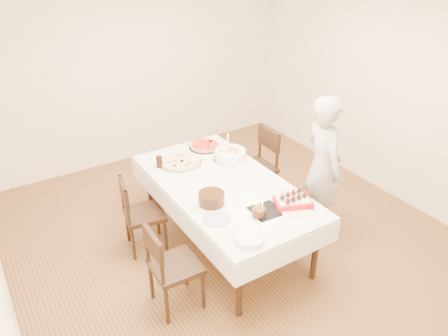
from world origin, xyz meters
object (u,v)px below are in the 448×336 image
dining_table (224,214)px  chair_left_savory (144,214)px  cola_glass (159,162)px  birthday_cake (259,209)px  person (323,168)px  taper_candle (228,148)px  pizza_pepperoni (205,146)px  pizza_white (180,162)px  layer_cake (211,199)px  strawberry_box (293,201)px  chair_left_dessert (175,266)px  chair_right_savory (254,168)px  pasta_bowl (231,155)px

dining_table → chair_left_savory: 0.84m
cola_glass → birthday_cake: size_ratio=0.93×
dining_table → birthday_cake: (-0.04, -0.65, 0.45)m
person → taper_candle: (-0.72, 0.74, 0.12)m
pizza_pepperoni → pizza_white: bearing=-155.6°
pizza_white → birthday_cake: birthday_cake is taller
taper_candle → person: bearing=-45.9°
dining_table → layer_cake: 0.59m
cola_glass → strawberry_box: (0.75, -1.35, -0.02)m
chair_left_dessert → pizza_pepperoni: size_ratio=2.31×
person → layer_cake: (-1.30, 0.13, 0.00)m
person → birthday_cake: person is taller
person → pizza_pepperoni: person is taller
person → chair_right_savory: bearing=29.7°
dining_table → chair_left_savory: bearing=152.4°
chair_left_dessert → birthday_cake: size_ratio=6.50×
chair_left_savory → pizza_white: 0.71m
birthday_cake → cola_glass: bearing=105.3°
dining_table → chair_right_savory: (0.75, 0.50, 0.10)m
chair_right_savory → chair_left_dessert: size_ratio=1.08×
person → birthday_cake: (-1.03, -0.27, 0.02)m
chair_right_savory → layer_cake: 1.33m
chair_right_savory → birthday_cake: size_ratio=7.05×
pizza_white → strawberry_box: 1.40m
strawberry_box → chair_left_savory: bearing=135.7°
chair_left_dessert → layer_cake: 0.70m
chair_right_savory → layer_cake: size_ratio=2.99×
pizza_white → strawberry_box: strawberry_box is taller
taper_candle → layer_cake: taper_candle is taller
chair_left_savory → cola_glass: 0.59m
pasta_bowl → layer_cake: layer_cake is taller
pizza_white → cola_glass: cola_glass is taller
chair_left_savory → layer_cake: size_ratio=2.67×
birthday_cake → pasta_bowl: bearing=70.1°
taper_candle → birthday_cake: 1.06m
cola_glass → person: bearing=-37.2°
dining_table → pizza_white: (-0.17, 0.63, 0.40)m
layer_cake → pizza_pepperoni: bearing=62.8°
person → pasta_bowl: bearing=53.7°
chair_left_dessert → taper_candle: size_ratio=2.44×
dining_table → cola_glass: 0.90m
layer_cake → taper_candle: bearing=46.8°
chair_left_savory → pizza_white: size_ratio=1.75×
pasta_bowl → taper_candle: (-0.07, -0.04, 0.12)m
layer_cake → strawberry_box: size_ratio=0.94×
pasta_bowl → taper_candle: bearing=-146.2°
chair_left_dessert → pizza_white: size_ratio=1.81×
pasta_bowl → strawberry_box: (0.00, -1.08, -0.02)m
person → cola_glass: person is taller
chair_right_savory → chair_left_savory: (-1.49, -0.11, -0.05)m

